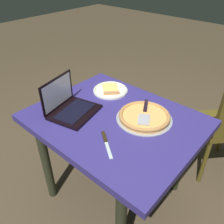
# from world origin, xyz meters

# --- Properties ---
(ground_plane) EXTENTS (12.00, 12.00, 0.00)m
(ground_plane) POSITION_xyz_m (0.00, 0.00, 0.00)
(ground_plane) COLOR #4C3E2C
(dining_table) EXTENTS (1.06, 0.85, 0.74)m
(dining_table) POSITION_xyz_m (0.00, 0.00, 0.64)
(dining_table) COLOR navy
(dining_table) RESTS_ON ground_plane
(laptop) EXTENTS (0.32, 0.35, 0.23)m
(laptop) POSITION_xyz_m (0.27, 0.15, 0.79)
(laptop) COLOR black
(laptop) RESTS_ON dining_table
(pizza_plate) EXTENTS (0.26, 0.26, 0.04)m
(pizza_plate) POSITION_xyz_m (0.25, -0.24, 0.76)
(pizza_plate) COLOR white
(pizza_plate) RESTS_ON dining_table
(pizza_tray) EXTENTS (0.36, 0.36, 0.04)m
(pizza_tray) POSITION_xyz_m (-0.15, -0.11, 0.76)
(pizza_tray) COLOR #979CA5
(pizza_tray) RESTS_ON dining_table
(table_knife) EXTENTS (0.19, 0.14, 0.01)m
(table_knife) POSITION_xyz_m (-0.12, 0.21, 0.75)
(table_knife) COLOR #B0C3C2
(table_knife) RESTS_ON dining_table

